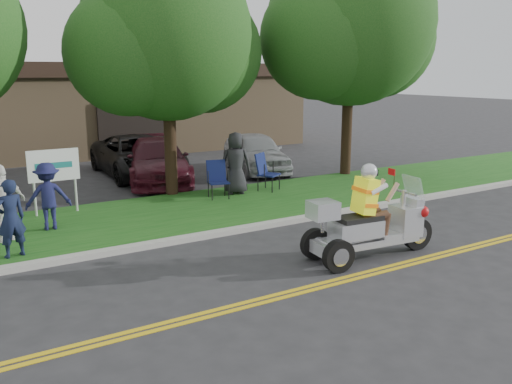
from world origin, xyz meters
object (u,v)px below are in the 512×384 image
lawn_chair_a (217,177)px  parked_car_far_right (256,152)px  spectator_adult_right (3,203)px  trike_scooter (368,226)px  lawn_chair_b (265,169)px  parked_car_mid (138,156)px  spectator_adult_left (11,218)px  parked_car_right (157,161)px

lawn_chair_a → parked_car_far_right: bearing=58.5°
spectator_adult_right → parked_car_far_right: 10.25m
spectator_adult_right → parked_car_far_right: (9.11, 4.70, -0.21)m
trike_scooter → parked_car_far_right: size_ratio=0.70×
lawn_chair_b → parked_car_far_right: bearing=31.2°
parked_car_far_right → trike_scooter: bearing=-93.8°
lawn_chair_a → parked_car_mid: 4.84m
lawn_chair_a → lawn_chair_b: lawn_chair_b is taller
trike_scooter → parked_car_mid: (-0.96, 10.72, 0.04)m
spectator_adult_right → parked_car_far_right: size_ratio=0.39×
trike_scooter → spectator_adult_left: trike_scooter is taller
spectator_adult_right → lawn_chair_a: bearing=170.4°
spectator_adult_right → parked_car_mid: spectator_adult_right is taller
lawn_chair_b → parked_car_right: size_ratio=0.23×
lawn_chair_a → parked_car_right: parked_car_right is taller
parked_car_far_right → parked_car_mid: bearing=175.3°
trike_scooter → spectator_adult_left: bearing=156.0°
spectator_adult_right → parked_car_mid: 7.93m
trike_scooter → parked_car_right: trike_scooter is taller
lawn_chair_b → spectator_adult_right: bearing=158.9°
parked_car_right → trike_scooter: bearing=-68.9°
spectator_adult_right → trike_scooter: bearing=120.2°
spectator_adult_left → parked_car_right: (5.31, 5.97, -0.17)m
spectator_adult_right → parked_car_mid: size_ratio=0.32×
spectator_adult_right → parked_car_mid: (5.08, 6.09, -0.22)m
trike_scooter → parked_car_mid: size_ratio=0.57×
parked_car_right → spectator_adult_left: bearing=-115.1°
parked_car_mid → parked_car_far_right: 4.27m
lawn_chair_a → spectator_adult_left: size_ratio=0.69×
parked_car_mid → lawn_chair_a: bearing=-79.9°
parked_car_right → parked_car_far_right: (3.81, -0.10, 0.01)m
parked_car_right → parked_car_far_right: parked_car_far_right is taller
lawn_chair_b → parked_car_right: parked_car_right is taller
trike_scooter → parked_car_right: (-0.74, 9.42, 0.04)m
lawn_chair_a → parked_car_mid: size_ratio=0.21×
lawn_chair_a → spectator_adult_left: (-5.76, -2.46, 0.17)m
spectator_adult_right → parked_car_right: (5.30, 4.80, -0.23)m
trike_scooter → parked_car_far_right: (3.07, 9.33, 0.05)m
trike_scooter → lawn_chair_b: bearing=82.8°
spectator_adult_left → spectator_adult_right: bearing=-103.8°
lawn_chair_a → spectator_adult_right: size_ratio=0.64×
lawn_chair_a → spectator_adult_left: spectator_adult_left is taller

